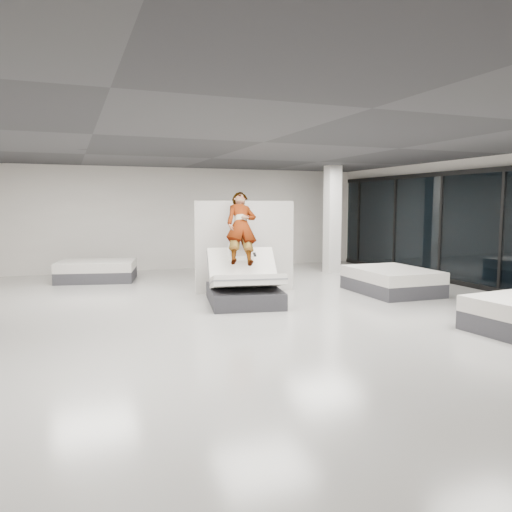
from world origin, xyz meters
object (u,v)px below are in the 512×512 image
Objects in this scene: remote at (255,255)px; divider_panel at (245,247)px; column at (332,220)px; hero_bed at (244,286)px; flat_bed_right_far at (392,281)px; flat_bed_left_far at (97,271)px; person at (242,242)px.

remote is 1.41m from divider_panel.
hero_bed is at bearing -138.97° from column.
flat_bed_right_far reaches higher than flat_bed_left_far.
hero_bed is 1.57m from divider_panel.
flat_bed_right_far is (3.58, -0.36, -0.98)m from person.
divider_panel is at bearing -43.62° from flat_bed_left_far.
flat_bed_left_far is at bearing 121.71° from hero_bed.
person is at bearing 174.30° from flat_bed_right_far.
flat_bed_right_far is at bearing -96.56° from column.
person is 0.82× the size of flat_bed_left_far.
flat_bed_left_far is at bearing 173.01° from column.
column reaches higher than person.
remote is at bearing -57.85° from person.
remote is 0.06× the size of divider_panel.
column is (3.83, 3.58, 0.57)m from remote.
divider_panel is at bearing -148.24° from column.
divider_panel is (0.49, 1.32, 0.70)m from hero_bed.
divider_panel is (0.28, 1.38, 0.05)m from remote.
person is 4.97m from flat_bed_left_far.
person is 0.48m from remote.
flat_bed_left_far is (-2.75, 4.03, -1.00)m from person.
remote is 0.07× the size of flat_bed_right_far.
divider_panel is 1.05× the size of flat_bed_left_far.
hero_bed is 3.64m from flat_bed_right_far.
hero_bed is at bearing -104.39° from divider_panel.
flat_bed_left_far is (-6.32, 4.38, -0.01)m from flat_bed_right_far.
flat_bed_right_far is 0.94× the size of flat_bed_left_far.
hero_bed reaches higher than flat_bed_left_far.
flat_bed_right_far is (3.64, -0.04, -0.09)m from hero_bed.
person is 13.19× the size of remote.
remote reaches higher than flat_bed_left_far.
column reaches higher than remote.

